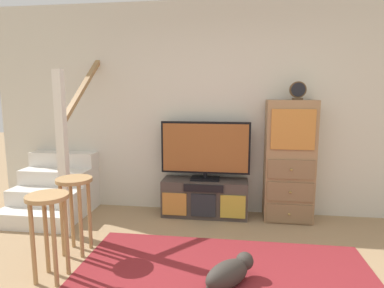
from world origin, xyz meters
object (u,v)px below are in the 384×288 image
(dog, at_px, (230,273))
(side_cabinet, at_px, (289,161))
(television, at_px, (205,149))
(desk_clock, at_px, (298,91))
(bar_stool_near, at_px, (49,217))
(media_console, at_px, (205,198))
(bar_stool_far, at_px, (75,198))

(dog, bearing_deg, side_cabinet, 66.41)
(television, bearing_deg, dog, -77.12)
(desk_clock, relative_size, bar_stool_near, 0.29)
(television, distance_m, bar_stool_near, 2.03)
(media_console, xyz_separation_m, dog, (0.35, -1.53, -0.12))
(bar_stool_far, bearing_deg, side_cabinet, 28.01)
(media_console, xyz_separation_m, bar_stool_far, (-1.15, -1.15, 0.32))
(television, xyz_separation_m, bar_stool_near, (-1.13, -1.65, -0.31))
(television, height_order, side_cabinet, side_cabinet)
(side_cabinet, xyz_separation_m, dog, (-0.67, -1.54, -0.62))
(television, distance_m, desk_clock, 1.30)
(television, xyz_separation_m, side_cabinet, (1.03, -0.01, -0.12))
(side_cabinet, xyz_separation_m, desk_clock, (0.06, -0.01, 0.85))
(media_console, distance_m, side_cabinet, 1.14)
(media_console, height_order, desk_clock, desk_clock)
(media_console, xyz_separation_m, television, (0.00, 0.02, 0.63))
(television, bearing_deg, bar_stool_near, -124.43)
(bar_stool_near, bearing_deg, bar_stool_far, 91.99)
(television, height_order, dog, television)
(television, distance_m, dog, 1.76)
(television, bearing_deg, media_console, -90.00)
(media_console, relative_size, dog, 2.35)
(media_console, bearing_deg, bar_stool_far, -135.05)
(side_cabinet, relative_size, desk_clock, 6.88)
(bar_stool_near, bearing_deg, dog, 3.90)
(side_cabinet, relative_size, bar_stool_far, 1.96)
(side_cabinet, relative_size, dog, 3.22)
(desk_clock, bearing_deg, media_console, 179.75)
(desk_clock, bearing_deg, bar_stool_near, -143.79)
(media_console, relative_size, bar_stool_far, 1.43)
(television, height_order, desk_clock, desk_clock)
(dog, bearing_deg, bar_stool_near, -176.10)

